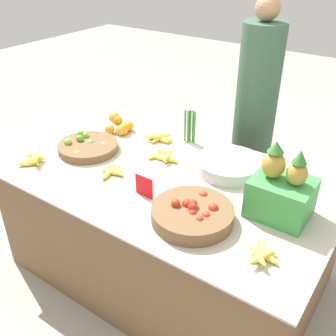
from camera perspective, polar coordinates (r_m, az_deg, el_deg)
The scene contains 16 objects.
ground_plane at distance 2.68m, azimuth -0.00°, elevation -14.54°, with size 12.00×12.00×0.00m, color #A39E93.
market_table at distance 2.44m, azimuth -0.00°, elevation -8.45°, with size 1.88×1.12×0.73m.
lime_bowl at distance 2.53m, azimuth -11.54°, elevation 3.07°, with size 0.38×0.38×0.09m.
tomato_basket at distance 1.87m, azimuth 3.66°, elevation -6.63°, with size 0.39×0.39×0.11m.
orange_pile at distance 2.72m, azimuth -7.07°, elevation 6.18°, with size 0.17×0.18×0.13m.
metal_bowl at distance 2.28m, azimuth 8.89°, elevation 0.39°, with size 0.38×0.38×0.07m.
price_sign at distance 2.03m, azimuth -3.48°, elevation -2.68°, with size 0.11×0.01×0.12m.
produce_crate at distance 1.93m, azimuth 16.12°, elevation -3.29°, with size 0.28×0.24×0.38m.
veg_bundle at distance 2.55m, azimuth 3.17°, elevation 6.02°, with size 0.08×0.04×0.22m.
banana_bunch_back_center at distance 2.32m, azimuth 16.66°, elevation -0.57°, with size 0.17×0.17×0.04m.
banana_bunch_front_center at distance 2.26m, azimuth -8.09°, elevation -0.42°, with size 0.17×0.18×0.03m.
banana_bunch_front_left at distance 2.60m, azimuth -1.31°, elevation 4.45°, with size 0.18×0.14×0.05m.
banana_bunch_middle_left at distance 2.46m, azimuth -18.90°, elevation 1.23°, with size 0.14×0.17×0.06m.
banana_bunch_middle_right at distance 2.38m, azimuth -0.71°, elevation 1.73°, with size 0.20×0.15×0.05m.
banana_bunch_front_right at distance 1.73m, azimuth 13.54°, elevation -12.02°, with size 0.16×0.19×0.05m.
vendor_person at distance 2.92m, azimuth 12.35°, elevation 6.54°, with size 0.29×0.29×1.60m.
Camera 1 is at (1.08, -1.55, 1.91)m, focal length 42.00 mm.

